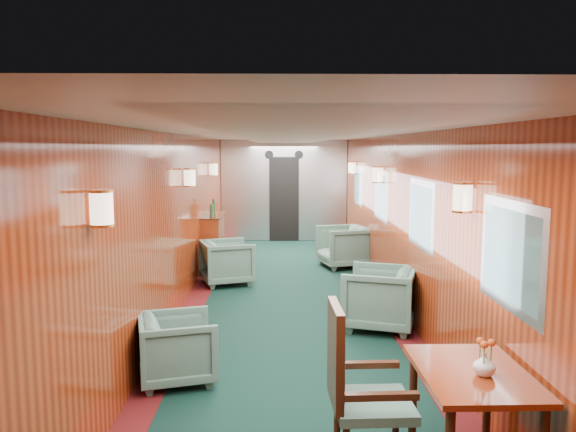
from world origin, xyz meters
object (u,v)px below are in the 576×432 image
(dining_table, at_px, (472,388))
(credenza, at_px, (213,242))
(armchair_right_near, at_px, (379,298))
(armchair_left_near, at_px, (178,348))
(armchair_left_far, at_px, (227,262))
(armchair_right_far, at_px, (343,247))
(side_chair, at_px, (356,385))

(dining_table, distance_m, credenza, 7.00)
(dining_table, xyz_separation_m, armchair_right_near, (-0.04, 3.15, -0.25))
(armchair_left_near, height_order, armchair_left_far, armchair_left_far)
(dining_table, bearing_deg, armchair_right_far, 90.18)
(dining_table, distance_m, armchair_left_far, 5.87)
(armchair_right_near, bearing_deg, dining_table, 19.42)
(side_chair, bearing_deg, armchair_right_near, 75.35)
(side_chair, distance_m, credenza, 6.75)
(armchair_left_near, height_order, armchair_right_far, armchair_right_far)
(armchair_left_far, bearing_deg, side_chair, 175.51)
(side_chair, xyz_separation_m, armchair_right_near, (0.73, 3.14, -0.26))
(armchair_left_near, bearing_deg, armchair_left_far, -17.10)
(side_chair, height_order, armchair_left_far, side_chair)
(dining_table, distance_m, armchair_left_near, 2.79)
(credenza, relative_size, armchair_right_near, 1.53)
(armchair_right_far, bearing_deg, dining_table, -13.98)
(credenza, distance_m, armchair_left_near, 4.93)
(credenza, distance_m, armchair_right_far, 2.41)
(side_chair, xyz_separation_m, armchair_left_far, (-1.33, 5.45, -0.29))
(credenza, distance_m, armchair_right_near, 4.17)
(dining_table, relative_size, armchair_right_far, 1.19)
(side_chair, xyz_separation_m, armchair_left_near, (-1.47, 1.61, -0.33))
(side_chair, bearing_deg, armchair_left_near, 130.97)
(armchair_left_near, relative_size, armchair_right_near, 0.84)
(armchair_left_near, bearing_deg, side_chair, -152.57)
(armchair_left_far, xyz_separation_m, armchair_right_near, (2.07, -2.32, 0.02))
(armchair_right_near, bearing_deg, side_chair, 5.58)
(side_chair, relative_size, credenza, 0.93)
(credenza, bearing_deg, armchair_right_far, 4.32)
(armchair_left_far, distance_m, armchair_right_far, 2.40)
(credenza, xyz_separation_m, armchair_left_near, (0.21, -4.92, -0.19))
(side_chair, distance_m, armchair_left_near, 2.21)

